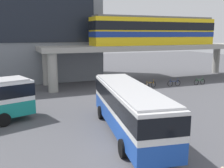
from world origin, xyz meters
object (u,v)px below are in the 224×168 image
object	(u,v)px
bus_main	(129,105)
bicycle_green	(200,82)
train	(155,30)
bicycle_silver	(143,89)
bicycle_blue	(174,83)
bicycle_orange	(150,85)

from	to	relation	value
bus_main	bicycle_green	xyz separation A→B (m)	(15.92, 11.77, -1.63)
train	bicycle_silver	xyz separation A→B (m)	(-4.94, -6.07, -6.63)
bus_main	train	bearing A→B (deg)	54.53
bicycle_blue	bicycle_green	size ratio (longest dim) A/B	1.00
bicycle_green	bicycle_silver	distance (m)	8.94
train	bicycle_silver	size ratio (longest dim) A/B	10.15
bicycle_green	bicycle_silver	bearing A→B (deg)	-173.35
bus_main	bicycle_blue	xyz separation A→B (m)	(12.30, 12.29, -1.63)
bicycle_orange	bicycle_green	bearing A→B (deg)	-6.35
bus_main	bicycle_blue	bearing A→B (deg)	44.97
bicycle_orange	bicycle_silver	world-z (taller)	same
bicycle_blue	bus_main	bearing A→B (deg)	-135.03
bicycle_orange	bicycle_green	size ratio (longest dim) A/B	0.99
bus_main	bicycle_silver	xyz separation A→B (m)	(7.04, 10.74, -1.63)
bicycle_blue	bicycle_green	distance (m)	3.65
train	bicycle_orange	size ratio (longest dim) A/B	10.18
bicycle_orange	bicycle_green	xyz separation A→B (m)	(6.94, -0.77, 0.00)
train	bicycle_silver	world-z (taller)	train
train	bicycle_green	size ratio (longest dim) A/B	10.12
train	bus_main	world-z (taller)	train
bus_main	bicycle_blue	size ratio (longest dim) A/B	6.35
bicycle_orange	bicycle_silver	size ratio (longest dim) A/B	1.00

